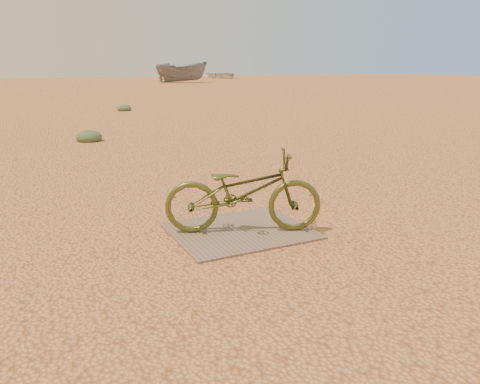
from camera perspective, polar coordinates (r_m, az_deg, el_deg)
name	(u,v)px	position (r m, az deg, el deg)	size (l,w,h in m)	color
ground	(176,223)	(5.11, -7.79, -3.72)	(120.00, 120.00, 0.00)	#E4945C
plywood_board	(240,231)	(4.79, 0.00, -4.75)	(1.36, 1.13, 0.02)	#7B6755
bicycle	(243,192)	(4.63, 0.41, 0.00)	(0.54, 1.56, 0.82)	#4E5522
boat_mid_right	(182,72)	(44.64, -7.10, 14.29)	(1.81, 4.82, 1.86)	slate
boat_far_right	(222,74)	(57.24, -2.16, 14.15)	(3.33, 4.66, 0.96)	silver
kale_a	(89,141)	(10.99, -17.89, 5.93)	(0.57, 0.57, 0.31)	#59724E
kale_b	(124,111)	(17.92, -13.94, 9.59)	(0.52, 0.52, 0.29)	#59724E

